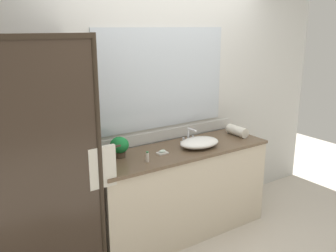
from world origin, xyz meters
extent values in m
plane|color=beige|center=(0.00, 0.00, 0.00)|extent=(8.00, 8.00, 0.00)
cube|color=silver|center=(0.00, 0.34, 1.30)|extent=(4.40, 0.05, 2.60)
cube|color=silver|center=(0.00, 0.32, 0.96)|extent=(1.80, 0.01, 0.11)
cube|color=silver|center=(0.00, 0.31, 1.54)|extent=(1.47, 0.01, 0.98)
cube|color=beige|center=(0.00, 0.01, 0.43)|extent=(1.80, 0.56, 0.87)
cube|color=brown|center=(0.00, 0.00, 0.89)|extent=(1.80, 0.58, 0.03)
cylinder|color=#2D2319|center=(-0.95, -0.27, 1.00)|extent=(0.04, 0.04, 2.00)
cube|color=#2D2319|center=(-1.45, -0.27, 1.98)|extent=(1.00, 0.04, 0.04)
cube|color=#382B21|center=(-1.45, -0.27, 1.00)|extent=(0.96, 0.01, 1.96)
cube|color=#382B21|center=(-0.95, 0.02, 1.00)|extent=(0.01, 0.57, 1.96)
cylinder|color=#2D2319|center=(-0.93, -0.26, 1.15)|extent=(0.32, 0.02, 0.02)
cube|color=silver|center=(-0.93, -0.26, 1.00)|extent=(0.22, 0.04, 0.33)
ellipsoid|color=white|center=(0.18, -0.05, 0.94)|extent=(0.41, 0.29, 0.09)
cube|color=silver|center=(0.18, 0.13, 0.91)|extent=(0.17, 0.04, 0.02)
cylinder|color=silver|center=(0.18, 0.13, 0.98)|extent=(0.02, 0.02, 0.13)
cylinder|color=silver|center=(0.18, 0.06, 1.05)|extent=(0.02, 0.12, 0.02)
cylinder|color=silver|center=(0.12, 0.13, 0.94)|extent=(0.02, 0.02, 0.04)
cylinder|color=silver|center=(0.24, 0.13, 0.94)|extent=(0.02, 0.02, 0.04)
cylinder|color=#473828|center=(-0.59, 0.12, 0.93)|extent=(0.10, 0.10, 0.05)
ellipsoid|color=#1A7735|center=(-0.59, 0.12, 1.01)|extent=(0.17, 0.17, 0.15)
cube|color=silver|center=(-0.22, -0.02, 0.91)|extent=(0.10, 0.07, 0.01)
ellipsoid|color=silver|center=(-0.22, -0.02, 0.92)|extent=(0.07, 0.04, 0.02)
cylinder|color=silver|center=(-0.79, 0.10, 0.94)|extent=(0.03, 0.03, 0.09)
cylinder|color=#B7B2A8|center=(-0.79, 0.10, 0.99)|extent=(0.02, 0.02, 0.01)
cylinder|color=silver|center=(-0.45, -0.12, 0.94)|extent=(0.03, 0.03, 0.08)
cylinder|color=#2D6638|center=(-0.45, -0.12, 0.99)|extent=(0.02, 0.02, 0.01)
cylinder|color=silver|center=(0.76, 0.02, 0.95)|extent=(0.11, 0.25, 0.10)
camera|label=1|loc=(-1.96, -2.70, 2.04)|focal=39.08mm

